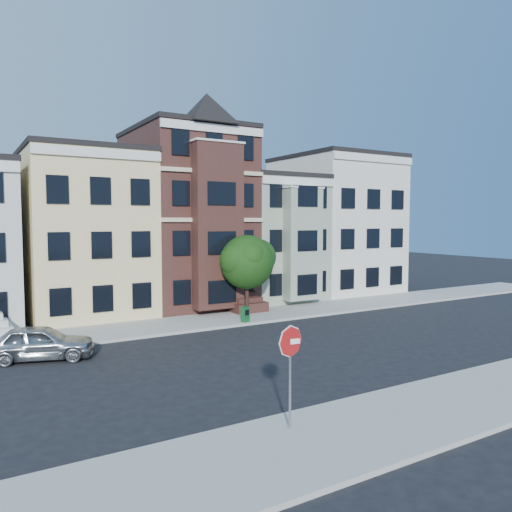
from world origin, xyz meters
TOP-DOWN VIEW (x-y plane):
  - ground at (0.00, 0.00)m, footprint 120.00×120.00m
  - far_sidewalk at (0.00, 8.00)m, footprint 60.00×4.00m
  - near_sidewalk at (0.00, -8.00)m, footprint 60.00×4.00m
  - house_yellow at (-7.00, 14.50)m, footprint 7.00×9.00m
  - house_brown at (0.00, 14.50)m, footprint 7.00×9.00m
  - house_green at (6.50, 14.50)m, footprint 6.00×9.00m
  - house_cream at (13.50, 14.50)m, footprint 8.00×9.00m
  - street_tree at (1.30, 8.17)m, footprint 6.96×6.96m
  - parked_car at (-11.01, 4.55)m, footprint 4.77×3.05m
  - newspaper_box at (0.15, 6.37)m, footprint 0.46×0.43m
  - stop_sign at (-6.10, -7.05)m, footprint 0.91×0.29m

SIDE VIEW (x-z plane):
  - ground at x=0.00m, z-range 0.00..0.00m
  - far_sidewalk at x=0.00m, z-range 0.00..0.15m
  - near_sidewalk at x=0.00m, z-range 0.00..0.15m
  - newspaper_box at x=0.15m, z-range 0.15..1.03m
  - parked_car at x=-11.01m, z-range 0.00..1.51m
  - stop_sign at x=-6.10m, z-range 0.15..3.45m
  - street_tree at x=1.30m, z-range 0.15..6.25m
  - house_green at x=6.50m, z-range 0.00..9.00m
  - house_yellow at x=-7.00m, z-range 0.00..10.00m
  - house_cream at x=13.50m, z-range 0.00..11.00m
  - house_brown at x=0.00m, z-range 0.00..12.00m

